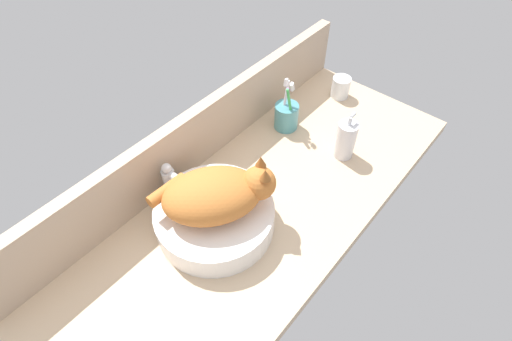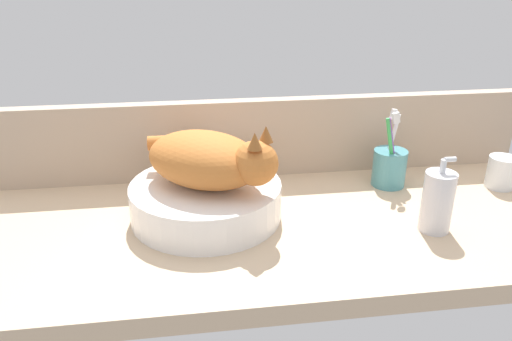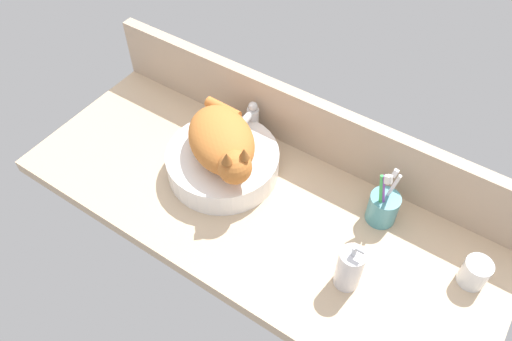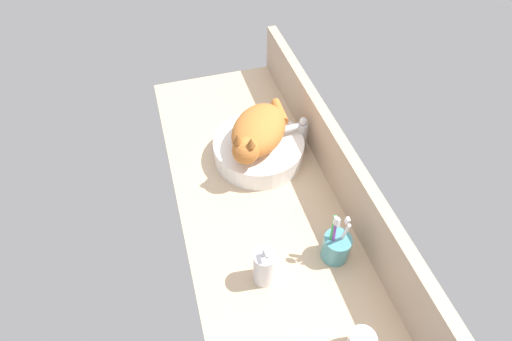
% 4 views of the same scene
% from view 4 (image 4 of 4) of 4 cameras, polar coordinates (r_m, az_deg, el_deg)
% --- Properties ---
extents(ground_plane, '(1.34, 0.54, 0.04)m').
position_cam_4_polar(ground_plane, '(1.35, 0.41, -3.21)').
color(ground_plane, '#D1B28E').
extents(backsplash_panel, '(1.34, 0.04, 0.19)m').
position_cam_4_polar(backsplash_panel, '(1.33, 10.92, 2.33)').
color(backsplash_panel, tan).
rests_on(backsplash_panel, ground_plane).
extents(sink_basin, '(0.32, 0.32, 0.08)m').
position_cam_4_polar(sink_basin, '(1.40, 0.38, 3.06)').
color(sink_basin, white).
rests_on(sink_basin, ground_plane).
extents(cat, '(0.30, 0.29, 0.14)m').
position_cam_4_polar(cat, '(1.33, 0.23, 5.54)').
color(cat, '#CC7533').
rests_on(cat, sink_basin).
extents(faucet, '(0.04, 0.12, 0.14)m').
position_cam_4_polar(faucet, '(1.42, 6.20, 5.45)').
color(faucet, silver).
rests_on(faucet, ground_plane).
extents(soap_dispenser, '(0.06, 0.06, 0.16)m').
position_cam_4_polar(soap_dispenser, '(1.10, 1.18, -13.59)').
color(soap_dispenser, silver).
rests_on(soap_dispenser, ground_plane).
extents(toothbrush_cup, '(0.08, 0.08, 0.19)m').
position_cam_4_polar(toothbrush_cup, '(1.17, 11.36, -10.58)').
color(toothbrush_cup, teal).
rests_on(toothbrush_cup, ground_plane).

